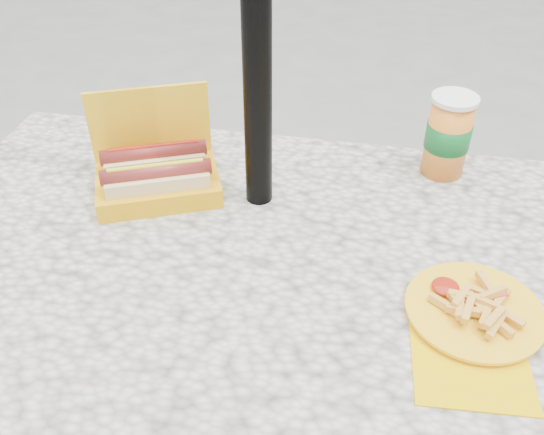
% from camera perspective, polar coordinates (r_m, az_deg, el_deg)
% --- Properties ---
extents(picnic_table, '(1.20, 0.80, 0.75)m').
position_cam_1_polar(picnic_table, '(1.12, -2.84, -7.38)').
color(picnic_table, beige).
rests_on(picnic_table, ground).
extents(umbrella_pole, '(0.05, 0.05, 2.20)m').
position_cam_1_polar(umbrella_pole, '(1.00, -1.48, 18.32)').
color(umbrella_pole, black).
rests_on(umbrella_pole, ground).
extents(hotdog_box, '(0.27, 0.23, 0.19)m').
position_cam_1_polar(hotdog_box, '(1.18, -10.80, 4.07)').
color(hotdog_box, yellow).
rests_on(hotdog_box, picnic_table).
extents(fries_plate, '(0.21, 0.29, 0.04)m').
position_cam_1_polar(fries_plate, '(0.97, 18.46, -8.53)').
color(fries_plate, '#E9B600').
rests_on(fries_plate, picnic_table).
extents(soda_cup, '(0.09, 0.09, 0.17)m').
position_cam_1_polar(soda_cup, '(1.25, 16.24, 7.44)').
color(soda_cup, orange).
rests_on(soda_cup, picnic_table).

